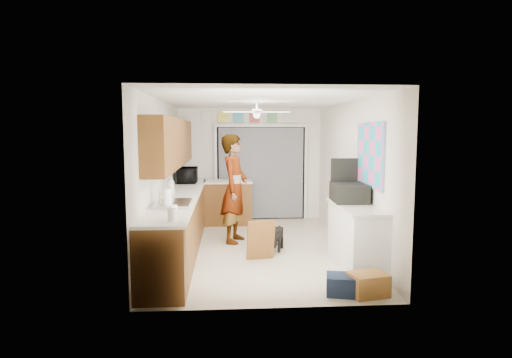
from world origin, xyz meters
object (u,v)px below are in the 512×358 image
object	(u,v)px
paper_towel_roll	(167,198)
dog	(277,238)
navy_crate	(343,285)
man	(234,189)
microwave	(187,175)
soap_bottle	(171,185)
suitcase	(349,193)
cup	(173,208)
cardboard_box	(368,284)

from	to	relation	value
paper_towel_roll	dog	xyz separation A→B (m)	(1.66, 1.04, -0.87)
navy_crate	man	distance (m)	3.03
microwave	soap_bottle	xyz separation A→B (m)	(-0.12, -1.64, 0.00)
navy_crate	suitcase	bearing A→B (deg)	71.76
navy_crate	dog	xyz separation A→B (m)	(-0.58, 2.00, 0.08)
cup	suitcase	size ratio (longest dim) A/B	0.17
man	suitcase	bearing A→B (deg)	-111.16
soap_bottle	man	xyz separation A→B (m)	(1.07, 0.44, -0.13)
cup	navy_crate	distance (m)	2.39
paper_towel_roll	man	distance (m)	1.91
soap_bottle	suitcase	distance (m)	2.91
soap_bottle	paper_towel_roll	bearing A→B (deg)	-84.96
soap_bottle	cardboard_box	distance (m)	3.59
dog	soap_bottle	bearing A→B (deg)	-167.52
dog	suitcase	bearing A→B (deg)	-17.96
suitcase	navy_crate	bearing A→B (deg)	-105.33
paper_towel_roll	man	bearing A→B (deg)	59.86
soap_bottle	navy_crate	xyz separation A→B (m)	(2.35, -2.17, -0.98)
microwave	suitcase	world-z (taller)	microwave
cardboard_box	man	world-z (taller)	man
soap_bottle	navy_crate	distance (m)	3.35
microwave	cardboard_box	size ratio (longest dim) A/B	1.30
paper_towel_roll	navy_crate	xyz separation A→B (m)	(2.24, -0.96, -0.95)
soap_bottle	paper_towel_roll	world-z (taller)	soap_bottle
soap_bottle	navy_crate	bearing A→B (deg)	-42.73
microwave	dog	bearing A→B (deg)	-137.80
soap_bottle	paper_towel_roll	xyz separation A→B (m)	(0.11, -1.21, -0.03)
dog	microwave	bearing A→B (deg)	150.28
microwave	suitcase	distance (m)	3.67
cup	cardboard_box	xyz separation A→B (m)	(2.43, -0.70, -0.85)
suitcase	navy_crate	size ratio (longest dim) A/B	1.63
cardboard_box	paper_towel_roll	bearing A→B (deg)	158.30
suitcase	navy_crate	xyz separation A→B (m)	(-0.42, -1.27, -0.96)
paper_towel_roll	suitcase	bearing A→B (deg)	6.76
man	soap_bottle	bearing A→B (deg)	129.47
microwave	navy_crate	distance (m)	4.52
microwave	man	bearing A→B (deg)	-141.74
dog	paper_towel_roll	bearing A→B (deg)	-129.88
man	paper_towel_roll	bearing A→B (deg)	166.85
navy_crate	man	world-z (taller)	man
microwave	dog	xyz separation A→B (m)	(1.64, -1.80, -0.89)
soap_bottle	cup	world-z (taller)	soap_bottle
microwave	paper_towel_roll	distance (m)	2.85
cardboard_box	man	size ratio (longest dim) A/B	0.23
man	cardboard_box	bearing A→B (deg)	-132.29
paper_towel_roll	navy_crate	world-z (taller)	paper_towel_roll
soap_bottle	cup	xyz separation A→B (m)	(0.22, -1.52, -0.12)
cup	dog	xyz separation A→B (m)	(1.54, 1.35, -0.78)
paper_towel_roll	cardboard_box	distance (m)	2.89
soap_bottle	dog	bearing A→B (deg)	-5.46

